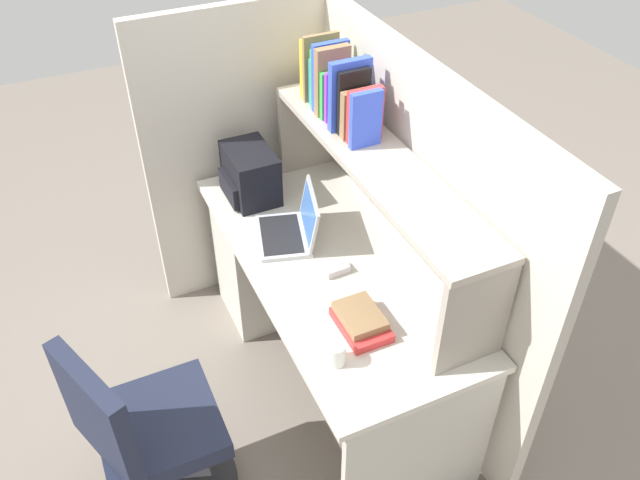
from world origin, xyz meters
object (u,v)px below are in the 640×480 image
at_px(paper_cup, 335,353).
at_px(computer_mouse, 336,269).
at_px(laptop, 293,228).
at_px(office_chair, 149,444).
at_px(backpack, 249,174).

bearing_deg(paper_cup, computer_mouse, 153.82).
relative_size(laptop, computer_mouse, 3.52).
bearing_deg(office_chair, paper_cup, -126.52).
distance_m(computer_mouse, office_chair, 0.98).
height_order(laptop, computer_mouse, laptop).
relative_size(paper_cup, office_chair, 0.09).
distance_m(backpack, computer_mouse, 0.68).
bearing_deg(computer_mouse, paper_cup, -28.90).
bearing_deg(laptop, paper_cup, -10.87).
bearing_deg(backpack, computer_mouse, 11.14).
distance_m(laptop, computer_mouse, 0.30).
distance_m(laptop, backpack, 0.39).
bearing_deg(paper_cup, office_chair, -105.44).
height_order(laptop, backpack, backpack).
distance_m(computer_mouse, paper_cup, 0.48).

